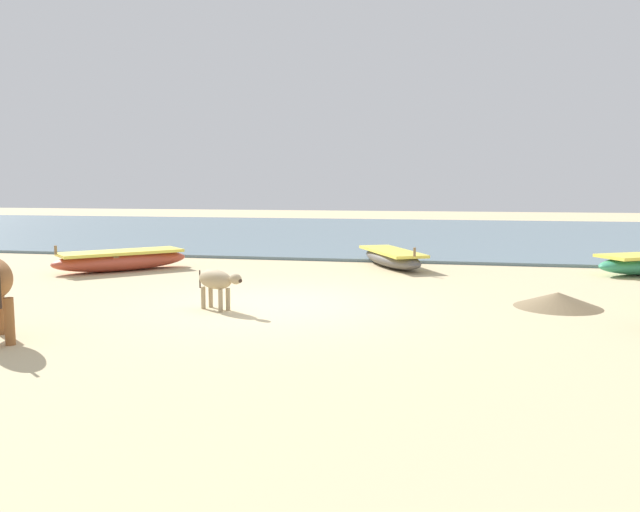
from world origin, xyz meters
TOP-DOWN VIEW (x-y plane):
  - ground at (0.00, 0.00)m, footprint 80.00×80.00m
  - sea_water at (0.00, 16.05)m, footprint 60.00×20.00m
  - fishing_boat_0 at (1.35, 5.31)m, footprint 2.11×3.12m
  - fishing_boat_4 at (-4.80, 3.26)m, footprint 2.85×2.94m
  - calf_near_dun at (-0.88, -0.67)m, footprint 0.95×0.63m
  - debris_pile_0 at (4.51, 0.69)m, footprint 1.43×1.43m

SIDE VIEW (x-z plane):
  - ground at x=0.00m, z-range 0.00..0.00m
  - sea_water at x=0.00m, z-range 0.00..0.08m
  - debris_pile_0 at x=4.51m, z-range 0.00..0.25m
  - fishing_boat_0 at x=1.35m, z-range -0.08..0.53m
  - fishing_boat_4 at x=-4.80m, z-range -0.08..0.59m
  - calf_near_dun at x=-0.88m, z-range 0.14..0.79m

